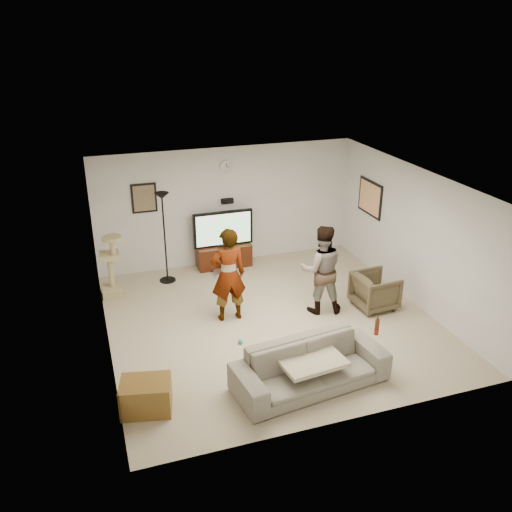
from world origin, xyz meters
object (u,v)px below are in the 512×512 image
object	(u,v)px
tv	(223,229)
cat_tree	(110,266)
tv_stand	(224,256)
beer_bottle	(377,327)
side_table	(146,396)
person_left	(228,275)
person_right	(321,269)
sofa	(311,366)
armchair	(375,291)
floor_lamp	(165,238)

from	to	relation	value
tv	cat_tree	xyz separation A→B (m)	(-2.37, -0.66, -0.24)
tv_stand	beer_bottle	world-z (taller)	beer_bottle
tv	side_table	world-z (taller)	tv
cat_tree	side_table	size ratio (longest dim) A/B	1.84
tv_stand	tv	xyz separation A→B (m)	(0.00, 0.00, 0.61)
side_table	person_left	bearing A→B (deg)	49.31
person_right	sofa	distance (m)	2.30
armchair	tv	bearing A→B (deg)	35.49
tv_stand	armchair	world-z (taller)	armchair
floor_lamp	cat_tree	xyz separation A→B (m)	(-1.10, -0.32, -0.31)
tv_stand	cat_tree	world-z (taller)	cat_tree
tv	armchair	size ratio (longest dim) A/B	1.74
tv_stand	side_table	bearing A→B (deg)	-118.12
cat_tree	beer_bottle	size ratio (longest dim) A/B	4.91
tv_stand	sofa	bearing A→B (deg)	-89.26
cat_tree	armchair	xyz separation A→B (m)	(4.49, -1.98, -0.28)
side_table	armchair	bearing A→B (deg)	19.69
tv	sofa	world-z (taller)	tv
tv_stand	person_right	xyz separation A→B (m)	(1.12, -2.43, 0.58)
floor_lamp	armchair	world-z (taller)	floor_lamp
beer_bottle	side_table	world-z (taller)	beer_bottle
beer_bottle	side_table	xyz separation A→B (m)	(-3.32, 0.21, -0.55)
floor_lamp	sofa	distance (m)	4.33
tv	person_right	bearing A→B (deg)	-65.36
sofa	armchair	world-z (taller)	armchair
armchair	floor_lamp	bearing A→B (deg)	52.59
tv_stand	beer_bottle	xyz separation A→B (m)	(1.08, -4.41, 0.54)
person_left	beer_bottle	size ratio (longest dim) A/B	6.75
floor_lamp	tv	bearing A→B (deg)	14.78
tv	armchair	distance (m)	3.42
tv	tv_stand	bearing A→B (deg)	0.00
side_table	tv_stand	bearing A→B (deg)	61.88
person_left	person_right	size ratio (longest dim) A/B	1.03
side_table	person_right	bearing A→B (deg)	27.72
sofa	side_table	distance (m)	2.31
beer_bottle	armchair	distance (m)	2.10
person_right	sofa	bearing A→B (deg)	75.84
sofa	beer_bottle	xyz separation A→B (m)	(1.02, 0.00, 0.45)
person_left	person_right	bearing A→B (deg)	172.44
tv	person_left	bearing A→B (deg)	-103.16
person_right	beer_bottle	size ratio (longest dim) A/B	6.53
tv_stand	person_left	world-z (taller)	person_left
beer_bottle	armchair	world-z (taller)	beer_bottle
sofa	armchair	distance (m)	2.72
cat_tree	person_left	xyz separation A→B (m)	(1.86, -1.53, 0.23)
cat_tree	person_right	bearing A→B (deg)	-26.96
tv	person_left	size ratio (longest dim) A/B	0.75
tv_stand	person_right	distance (m)	2.74
floor_lamp	beer_bottle	world-z (taller)	floor_lamp
tv	person_left	distance (m)	2.24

